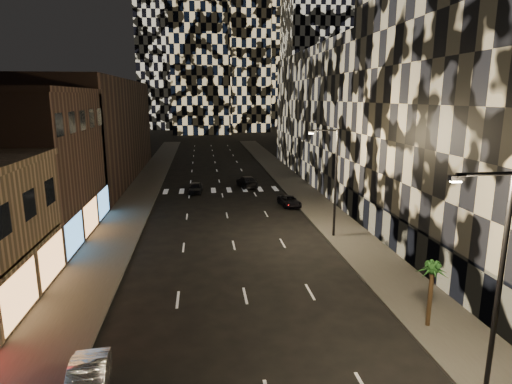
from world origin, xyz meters
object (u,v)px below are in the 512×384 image
object	(u,v)px
streetlight_far	(333,175)
car_dark_oncoming	(247,182)
streetlight_near	(495,271)
palm_tree	(432,273)
car_dark_midlane	(196,188)
car_silver_parked	(88,384)
car_dark_rightlane	(289,201)

from	to	relation	value
streetlight_far	car_dark_oncoming	xyz separation A→B (m)	(-4.85, 21.50, -4.61)
streetlight_near	car_dark_oncoming	distance (m)	42.03
streetlight_far	car_dark_oncoming	world-z (taller)	streetlight_far
streetlight_far	palm_tree	bearing A→B (deg)	-87.51
car_dark_midlane	car_dark_oncoming	distance (m)	7.30
streetlight_near	car_silver_parked	bearing A→B (deg)	173.37
palm_tree	car_dark_oncoming	bearing A→B (deg)	98.61
car_dark_midlane	streetlight_far	bearing A→B (deg)	-53.37
car_dark_midlane	palm_tree	world-z (taller)	palm_tree
car_dark_rightlane	streetlight_far	bearing A→B (deg)	-87.47
streetlight_near	streetlight_far	bearing A→B (deg)	90.00
streetlight_near	palm_tree	distance (m)	5.72
streetlight_far	palm_tree	world-z (taller)	streetlight_far
streetlight_near	car_dark_oncoming	xyz separation A→B (m)	(-4.85, 41.50, -4.61)
car_silver_parked	car_dark_rightlane	distance (m)	32.26
car_dark_oncoming	car_dark_rightlane	world-z (taller)	car_dark_oncoming
car_dark_rightlane	palm_tree	distance (m)	25.84
streetlight_far	car_dark_midlane	bearing A→B (deg)	121.82
car_dark_oncoming	car_dark_rightlane	distance (m)	11.22
car_dark_midlane	palm_tree	size ratio (longest dim) A/B	1.12
streetlight_near	palm_tree	size ratio (longest dim) A/B	2.58
car_silver_parked	car_dark_oncoming	bearing A→B (deg)	68.58
streetlight_far	car_silver_parked	size ratio (longest dim) A/B	2.15
streetlight_near	car_dark_rightlane	xyz separation A→B (m)	(-1.35, 30.84, -4.79)
car_dark_oncoming	palm_tree	size ratio (longest dim) A/B	1.46
car_silver_parked	car_dark_rightlane	bearing A→B (deg)	57.65
streetlight_near	car_dark_oncoming	size ratio (longest dim) A/B	1.77
streetlight_far	palm_tree	size ratio (longest dim) A/B	2.58
streetlight_near	palm_tree	bearing A→B (deg)	82.91
car_dark_oncoming	streetlight_near	bearing A→B (deg)	88.95
car_dark_midlane	car_dark_rightlane	bearing A→B (deg)	-32.65
streetlight_near	car_dark_oncoming	bearing A→B (deg)	96.67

